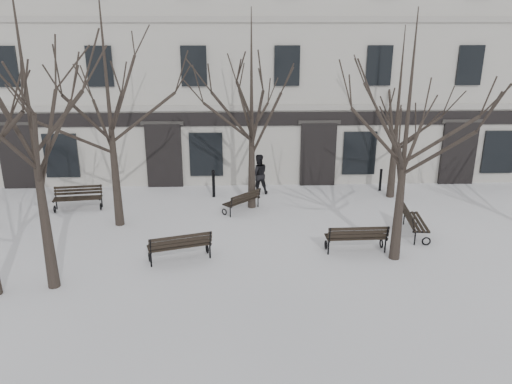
{
  "coord_description": "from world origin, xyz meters",
  "views": [
    {
      "loc": [
        -0.08,
        -14.07,
        7.1
      ],
      "look_at": [
        0.5,
        3.0,
        1.34
      ],
      "focal_mm": 35.0,
      "sensor_mm": 36.0,
      "label": 1
    }
  ],
  "objects_px": {
    "bench_2": "(356,237)",
    "bench_1": "(180,245)",
    "tree_1": "(28,102)",
    "bench_5": "(414,221)",
    "bench_4": "(243,200)",
    "bench_3": "(78,197)",
    "tree_2": "(408,111)"
  },
  "relations": [
    {
      "from": "bench_2",
      "to": "bench_1",
      "type": "bearing_deg",
      "value": 2.77
    },
    {
      "from": "tree_1",
      "to": "bench_5",
      "type": "xyz_separation_m",
      "value": [
        11.43,
        3.33,
        -4.71
      ]
    },
    {
      "from": "tree_1",
      "to": "bench_1",
      "type": "distance_m",
      "value": 6.01
    },
    {
      "from": "bench_1",
      "to": "bench_3",
      "type": "xyz_separation_m",
      "value": [
        -4.61,
        4.8,
        -0.03
      ]
    },
    {
      "from": "tree_1",
      "to": "bench_3",
      "type": "relative_size",
      "value": 4.34
    },
    {
      "from": "tree_2",
      "to": "bench_4",
      "type": "bearing_deg",
      "value": 137.58
    },
    {
      "from": "bench_3",
      "to": "tree_1",
      "type": "bearing_deg",
      "value": -86.53
    },
    {
      "from": "bench_4",
      "to": "tree_2",
      "type": "bearing_deg",
      "value": 92.64
    },
    {
      "from": "bench_3",
      "to": "bench_1",
      "type": "bearing_deg",
      "value": -53.35
    },
    {
      "from": "tree_2",
      "to": "bench_5",
      "type": "relative_size",
      "value": 3.83
    },
    {
      "from": "tree_2",
      "to": "bench_5",
      "type": "xyz_separation_m",
      "value": [
        1.21,
        1.86,
        -4.2
      ]
    },
    {
      "from": "bench_3",
      "to": "bench_5",
      "type": "relative_size",
      "value": 0.98
    },
    {
      "from": "tree_2",
      "to": "bench_3",
      "type": "xyz_separation_m",
      "value": [
        -11.42,
        4.85,
        -4.21
      ]
    },
    {
      "from": "bench_3",
      "to": "bench_5",
      "type": "xyz_separation_m",
      "value": [
        12.62,
        -2.99,
        0.01
      ]
    },
    {
      "from": "bench_1",
      "to": "bench_5",
      "type": "relative_size",
      "value": 1.05
    },
    {
      "from": "bench_2",
      "to": "bench_5",
      "type": "relative_size",
      "value": 1.01
    },
    {
      "from": "tree_1",
      "to": "bench_3",
      "type": "bearing_deg",
      "value": 100.66
    },
    {
      "from": "tree_1",
      "to": "bench_1",
      "type": "xyz_separation_m",
      "value": [
        3.42,
        1.52,
        -4.7
      ]
    },
    {
      "from": "bench_2",
      "to": "bench_4",
      "type": "distance_m",
      "value": 5.36
    },
    {
      "from": "tree_2",
      "to": "bench_1",
      "type": "distance_m",
      "value": 7.99
    },
    {
      "from": "tree_1",
      "to": "bench_2",
      "type": "bearing_deg",
      "value": 12.24
    },
    {
      "from": "bench_2",
      "to": "tree_1",
      "type": "bearing_deg",
      "value": 10.43
    },
    {
      "from": "tree_2",
      "to": "bench_1",
      "type": "xyz_separation_m",
      "value": [
        -6.81,
        0.05,
        -4.19
      ]
    },
    {
      "from": "bench_3",
      "to": "bench_4",
      "type": "relative_size",
      "value": 1.22
    },
    {
      "from": "bench_4",
      "to": "bench_1",
      "type": "bearing_deg",
      "value": 20.37
    },
    {
      "from": "bench_1",
      "to": "bench_2",
      "type": "bearing_deg",
      "value": 167.43
    },
    {
      "from": "tree_1",
      "to": "bench_2",
      "type": "distance_m",
      "value": 10.43
    },
    {
      "from": "tree_2",
      "to": "bench_4",
      "type": "height_order",
      "value": "tree_2"
    },
    {
      "from": "tree_1",
      "to": "bench_3",
      "type": "height_order",
      "value": "tree_1"
    },
    {
      "from": "bench_1",
      "to": "bench_4",
      "type": "distance_m",
      "value": 4.79
    },
    {
      "from": "tree_2",
      "to": "bench_2",
      "type": "distance_m",
      "value": 4.36
    },
    {
      "from": "bench_1",
      "to": "tree_2",
      "type": "bearing_deg",
      "value": 162.48
    }
  ]
}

